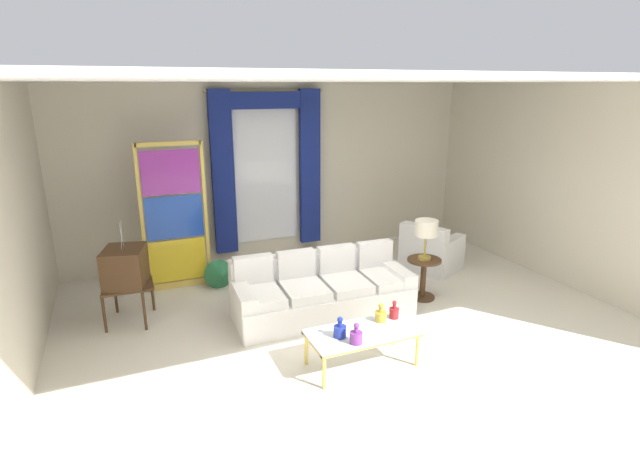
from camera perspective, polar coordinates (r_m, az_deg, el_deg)
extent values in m
plane|color=silver|center=(6.45, 3.78, -11.03)|extent=(16.00, 16.00, 0.00)
cube|color=beige|center=(8.69, -5.12, 6.64)|extent=(8.00, 0.12, 3.00)
cube|color=beige|center=(5.98, -32.22, -0.40)|extent=(0.12, 7.00, 3.00)
cube|color=beige|center=(8.59, 24.57, 5.10)|extent=(0.12, 7.00, 3.00)
cube|color=white|center=(6.44, 0.99, 16.88)|extent=(8.00, 7.60, 0.04)
cube|color=white|center=(8.54, -6.29, 6.78)|extent=(1.10, 0.02, 2.50)
cylinder|color=gold|center=(8.35, -6.42, 15.59)|extent=(2.00, 0.04, 0.04)
cube|color=navy|center=(8.26, -11.23, 6.24)|extent=(0.36, 0.12, 2.70)
cube|color=navy|center=(8.70, -1.20, 7.05)|extent=(0.36, 0.12, 2.70)
cube|color=navy|center=(8.33, -6.34, 14.63)|extent=(1.80, 0.10, 0.28)
cube|color=white|center=(6.58, 0.39, -8.58)|extent=(2.36, 1.00, 0.38)
cube|color=white|center=(6.81, -0.72, -5.82)|extent=(2.33, 0.30, 0.78)
cube|color=white|center=(6.96, 8.71, -6.51)|extent=(0.24, 0.86, 0.56)
cube|color=white|center=(6.28, -8.90, -9.17)|extent=(0.24, 0.86, 0.56)
cube|color=white|center=(6.77, 7.48, -5.67)|extent=(0.56, 0.76, 0.12)
cube|color=white|center=(6.95, 6.33, -3.07)|extent=(0.52, 0.16, 0.40)
cube|color=white|center=(6.53, 2.94, -6.38)|extent=(0.56, 0.76, 0.12)
cube|color=white|center=(6.73, 1.90, -3.66)|extent=(0.52, 0.16, 0.40)
cube|color=white|center=(6.34, -1.91, -7.09)|extent=(0.56, 0.76, 0.12)
cube|color=white|center=(6.54, -2.83, -4.27)|extent=(0.52, 0.16, 0.40)
cube|color=white|center=(6.20, -7.05, -7.79)|extent=(0.56, 0.76, 0.12)
cube|color=white|center=(6.40, -7.79, -4.88)|extent=(0.52, 0.16, 0.40)
cube|color=silver|center=(5.43, 4.92, -11.92)|extent=(1.19, 0.57, 0.02)
cube|color=gold|center=(5.65, 3.64, -10.93)|extent=(1.19, 0.04, 0.03)
cube|color=gold|center=(5.23, 6.30, -13.37)|extent=(1.19, 0.04, 0.03)
cube|color=gold|center=(5.22, -0.82, -13.31)|extent=(0.04, 0.57, 0.03)
cube|color=gold|center=(5.70, 10.12, -10.89)|extent=(0.04, 0.57, 0.03)
cylinder|color=gold|center=(5.52, -1.61, -13.81)|extent=(0.04, 0.04, 0.38)
cylinder|color=gold|center=(5.96, 8.56, -11.58)|extent=(0.04, 0.04, 0.38)
cylinder|color=gold|center=(5.14, 0.48, -16.37)|extent=(0.04, 0.04, 0.38)
cylinder|color=gold|center=(5.60, 11.24, -13.69)|extent=(0.04, 0.04, 0.38)
cylinder|color=#753384|center=(5.17, 4.23, -12.55)|extent=(0.13, 0.13, 0.12)
cylinder|color=#753384|center=(5.13, 4.25, -11.71)|extent=(0.05, 0.05, 0.05)
sphere|color=#753384|center=(5.11, 4.26, -11.21)|extent=(0.06, 0.06, 0.06)
cylinder|color=gold|center=(5.63, 7.07, -10.11)|extent=(0.13, 0.13, 0.11)
cylinder|color=gold|center=(5.60, 7.10, -9.37)|extent=(0.05, 0.05, 0.05)
sphere|color=gold|center=(5.58, 7.12, -8.91)|extent=(0.06, 0.06, 0.06)
cylinder|color=navy|center=(5.28, 2.33, -11.88)|extent=(0.14, 0.14, 0.12)
cylinder|color=navy|center=(5.24, 2.35, -11.06)|extent=(0.05, 0.05, 0.05)
sphere|color=navy|center=(5.21, 2.35, -10.56)|extent=(0.06, 0.06, 0.06)
cylinder|color=maroon|center=(5.72, 8.60, -9.71)|extent=(0.11, 0.11, 0.12)
cylinder|color=maroon|center=(5.68, 8.64, -8.95)|extent=(0.04, 0.04, 0.05)
sphere|color=maroon|center=(5.66, 8.66, -8.53)|extent=(0.05, 0.05, 0.05)
cube|color=#472D19|center=(6.77, -21.51, -6.17)|extent=(0.62, 0.54, 0.03)
cylinder|color=#472D19|center=(6.68, -23.83, -9.09)|extent=(0.04, 0.04, 0.50)
cylinder|color=#472D19|center=(7.18, -22.70, -7.19)|extent=(0.04, 0.04, 0.50)
cylinder|color=#472D19|center=(6.57, -19.75, -9.07)|extent=(0.04, 0.04, 0.50)
cylinder|color=#472D19|center=(7.07, -18.91, -7.14)|extent=(0.04, 0.04, 0.50)
cube|color=#472D19|center=(6.69, -21.74, -4.14)|extent=(0.60, 0.66, 0.48)
cube|color=black|center=(6.74, -23.70, -4.03)|extent=(0.11, 0.38, 0.30)
cylinder|color=gold|center=(6.73, -23.70, -5.77)|extent=(0.02, 0.04, 0.04)
cylinder|color=gold|center=(6.88, -23.36, -5.27)|extent=(0.02, 0.04, 0.04)
cylinder|color=silver|center=(6.56, -22.13, -0.70)|extent=(0.04, 0.13, 0.34)
cylinder|color=silver|center=(6.56, -22.13, -0.70)|extent=(0.04, 0.13, 0.34)
cube|color=white|center=(8.42, 12.88, -3.18)|extent=(1.07, 1.07, 0.40)
cube|color=white|center=(8.35, 12.99, -1.57)|extent=(0.92, 0.92, 0.10)
cube|color=white|center=(8.09, 11.89, -2.44)|extent=(0.53, 0.81, 0.80)
cube|color=white|center=(8.54, 11.03, -2.16)|extent=(0.74, 0.49, 0.58)
cube|color=white|center=(8.26, 14.87, -3.06)|extent=(0.74, 0.49, 0.58)
cube|color=gold|center=(7.44, -20.00, 0.88)|extent=(0.05, 0.05, 2.20)
cube|color=gold|center=(7.53, -13.17, 1.62)|extent=(0.05, 0.05, 2.20)
cube|color=gold|center=(7.28, -17.26, 9.40)|extent=(0.90, 0.05, 0.06)
cube|color=gold|center=(7.80, -15.94, -6.21)|extent=(0.90, 0.05, 0.10)
cube|color=yellow|center=(7.67, -16.16, -3.56)|extent=(0.82, 0.02, 0.64)
cube|color=#1E47B7|center=(7.47, -16.57, 1.25)|extent=(0.82, 0.02, 0.64)
cube|color=purple|center=(7.33, -16.99, 6.28)|extent=(0.82, 0.02, 0.64)
cylinder|color=beige|center=(7.72, -11.70, -6.32)|extent=(0.16, 0.16, 0.06)
ellipsoid|color=#215CA1|center=(7.68, -11.74, -5.56)|extent=(0.18, 0.32, 0.20)
sphere|color=#215CA1|center=(7.76, -12.00, -4.44)|extent=(0.09, 0.09, 0.09)
cone|color=gold|center=(7.82, -12.08, -4.30)|extent=(0.02, 0.04, 0.02)
cone|color=#287243|center=(7.47, -11.51, -5.34)|extent=(0.44, 0.40, 0.50)
cylinder|color=#472D19|center=(7.10, 12.05, -3.61)|extent=(0.48, 0.48, 0.03)
cylinder|color=#472D19|center=(7.20, 11.91, -5.78)|extent=(0.08, 0.08, 0.55)
cylinder|color=#472D19|center=(7.31, 11.78, -7.77)|extent=(0.36, 0.36, 0.03)
cylinder|color=#B29338|center=(7.09, 12.06, -3.35)|extent=(0.18, 0.18, 0.04)
cylinder|color=#B29338|center=(7.03, 12.16, -1.81)|extent=(0.03, 0.03, 0.36)
cylinder|color=beige|center=(6.96, 12.28, 0.07)|extent=(0.32, 0.32, 0.22)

